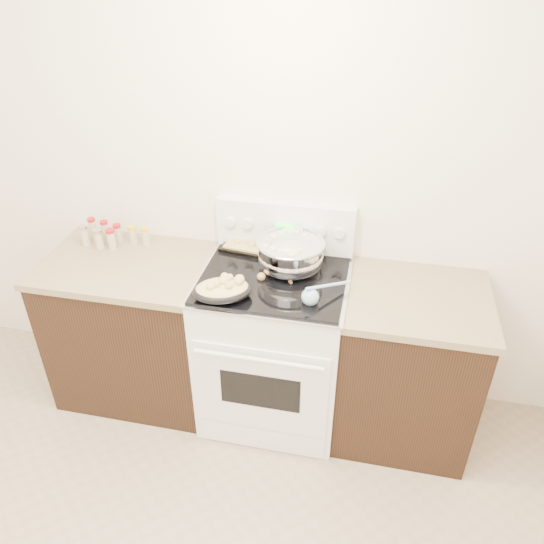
# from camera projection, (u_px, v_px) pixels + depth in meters

# --- Properties ---
(counter_left) EXTENTS (0.93, 0.67, 0.92)m
(counter_left) POSITION_uv_depth(u_px,v_px,m) (138.00, 327.00, 3.15)
(counter_left) COLOR black
(counter_left) RESTS_ON ground
(counter_right) EXTENTS (0.73, 0.67, 0.92)m
(counter_right) POSITION_uv_depth(u_px,v_px,m) (406.00, 365.00, 2.87)
(counter_right) COLOR black
(counter_right) RESTS_ON ground
(kitchen_range) EXTENTS (0.78, 0.73, 1.22)m
(kitchen_range) POSITION_uv_depth(u_px,v_px,m) (274.00, 343.00, 2.98)
(kitchen_range) COLOR white
(kitchen_range) RESTS_ON ground
(mixing_bowl) EXTENTS (0.41, 0.41, 0.21)m
(mixing_bowl) POSITION_uv_depth(u_px,v_px,m) (290.00, 255.00, 2.75)
(mixing_bowl) COLOR silver
(mixing_bowl) RESTS_ON kitchen_range
(roasting_pan) EXTENTS (0.34, 0.29, 0.11)m
(roasting_pan) POSITION_uv_depth(u_px,v_px,m) (223.00, 289.00, 2.55)
(roasting_pan) COLOR black
(roasting_pan) RESTS_ON kitchen_range
(baking_sheet) EXTENTS (0.42, 0.32, 0.06)m
(baking_sheet) POSITION_uv_depth(u_px,v_px,m) (258.00, 244.00, 2.98)
(baking_sheet) COLOR black
(baking_sheet) RESTS_ON kitchen_range
(wooden_spoon) EXTENTS (0.19, 0.21, 0.04)m
(wooden_spoon) POSITION_uv_depth(u_px,v_px,m) (268.00, 274.00, 2.73)
(wooden_spoon) COLOR tan
(wooden_spoon) RESTS_ON kitchen_range
(blue_ladle) EXTENTS (0.22, 0.22, 0.11)m
(blue_ladle) POSITION_uv_depth(u_px,v_px,m) (312.00, 296.00, 2.52)
(blue_ladle) COLOR #8BB4D0
(blue_ladle) RESTS_ON kitchen_range
(spice_jars) EXTENTS (0.38, 0.15, 0.13)m
(spice_jars) POSITION_uv_depth(u_px,v_px,m) (110.00, 235.00, 3.03)
(spice_jars) COLOR #BFB28C
(spice_jars) RESTS_ON counter_left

